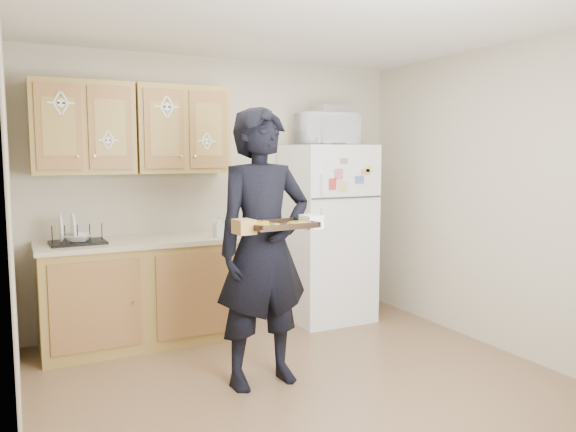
{
  "coord_description": "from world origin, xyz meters",
  "views": [
    {
      "loc": [
        -1.78,
        -3.26,
        1.62
      ],
      "look_at": [
        0.04,
        0.45,
        1.16
      ],
      "focal_mm": 35.0,
      "sensor_mm": 36.0,
      "label": 1
    }
  ],
  "objects": [
    {
      "name": "dish_rack",
      "position": [
        -1.34,
        1.47,
        0.98
      ],
      "size": [
        0.43,
        0.33,
        0.17
      ],
      "primitive_type": "cube",
      "rotation": [
        0.0,
        0.0,
        0.04
      ],
      "color": "black",
      "rests_on": "countertop"
    },
    {
      "name": "microwave",
      "position": [
        0.91,
        1.38,
        1.85
      ],
      "size": [
        0.57,
        0.42,
        0.3
      ],
      "primitive_type": "imported",
      "rotation": [
        0.0,
        0.0,
        -0.11
      ],
      "color": "white",
      "rests_on": "refrigerator"
    },
    {
      "name": "wall_right",
      "position": [
        1.8,
        0.0,
        1.25
      ],
      "size": [
        0.04,
        3.6,
        2.5
      ],
      "primitive_type": "cube",
      "color": "#B9AE96",
      "rests_on": "floor"
    },
    {
      "name": "bowl",
      "position": [
        -1.33,
        1.47,
        0.95
      ],
      "size": [
        0.27,
        0.27,
        0.06
      ],
      "primitive_type": "imported",
      "rotation": [
        0.0,
        0.0,
        -0.25
      ],
      "color": "silver",
      "rests_on": "dish_rack"
    },
    {
      "name": "floor",
      "position": [
        0.0,
        0.0,
        0.0
      ],
      "size": [
        3.6,
        3.6,
        0.0
      ],
      "primitive_type": "plane",
      "color": "brown",
      "rests_on": "ground"
    },
    {
      "name": "person",
      "position": [
        -0.24,
        0.25,
        0.97
      ],
      "size": [
        0.74,
        0.51,
        1.93
      ],
      "primitive_type": "imported",
      "rotation": [
        0.0,
        0.0,
        0.08
      ],
      "color": "black",
      "rests_on": "floor"
    },
    {
      "name": "soap_bottle",
      "position": [
        -0.19,
        1.34,
        0.99
      ],
      "size": [
        0.09,
        0.09,
        0.18
      ],
      "primitive_type": "imported",
      "rotation": [
        0.0,
        0.0,
        0.11
      ],
      "color": "white",
      "rests_on": "countertop"
    },
    {
      "name": "wall_left",
      "position": [
        -1.8,
        0.0,
        1.25
      ],
      "size": [
        0.04,
        3.6,
        2.5
      ],
      "primitive_type": "cube",
      "color": "#B9AE96",
      "rests_on": "floor"
    },
    {
      "name": "countertop",
      "position": [
        -0.85,
        1.48,
        0.88
      ],
      "size": [
        1.64,
        0.64,
        0.04
      ],
      "primitive_type": "cube",
      "color": "#BBA890",
      "rests_on": "base_cabinet"
    },
    {
      "name": "pizza_back_left",
      "position": [
        -0.37,
        0.02,
        1.18
      ],
      "size": [
        0.14,
        0.14,
        0.02
      ],
      "primitive_type": "cylinder",
      "color": "#F5AA1E",
      "rests_on": "baking_tray"
    },
    {
      "name": "refrigerator",
      "position": [
        0.95,
        1.43,
        0.85
      ],
      "size": [
        0.75,
        0.7,
        1.7
      ],
      "primitive_type": "cube",
      "color": "white",
      "rests_on": "floor"
    },
    {
      "name": "foil_pan",
      "position": [
        1.0,
        1.41,
        2.03
      ],
      "size": [
        0.36,
        0.26,
        0.08
      ],
      "primitive_type": "cube",
      "rotation": [
        0.0,
        0.0,
        -0.04
      ],
      "color": "silver",
      "rests_on": "microwave"
    },
    {
      "name": "cereal_box",
      "position": [
        1.47,
        1.67,
        0.16
      ],
      "size": [
        0.2,
        0.07,
        0.32
      ],
      "primitive_type": "cube",
      "color": "#F2B755",
      "rests_on": "floor"
    },
    {
      "name": "upper_cab_left",
      "position": [
        -1.25,
        1.61,
        1.83
      ],
      "size": [
        0.8,
        0.33,
        0.75
      ],
      "primitive_type": "cube",
      "color": "olive",
      "rests_on": "wall_back"
    },
    {
      "name": "wall_front",
      "position": [
        0.0,
        -1.8,
        1.25
      ],
      "size": [
        3.6,
        0.04,
        2.5
      ],
      "primitive_type": "cube",
      "color": "#B9AE96",
      "rests_on": "floor"
    },
    {
      "name": "base_cabinet",
      "position": [
        -0.85,
        1.48,
        0.43
      ],
      "size": [
        1.6,
        0.6,
        0.86
      ],
      "primitive_type": "cube",
      "color": "olive",
      "rests_on": "floor"
    },
    {
      "name": "pizza_front_left",
      "position": [
        -0.36,
        -0.12,
        1.18
      ],
      "size": [
        0.14,
        0.14,
        0.02
      ],
      "primitive_type": "cylinder",
      "color": "#F5AA1E",
      "rests_on": "baking_tray"
    },
    {
      "name": "ceiling",
      "position": [
        0.0,
        0.0,
        2.5
      ],
      "size": [
        3.6,
        3.6,
        0.0
      ],
      "primitive_type": "plane",
      "color": "white",
      "rests_on": "wall_back"
    },
    {
      "name": "baking_tray",
      "position": [
        -0.27,
        -0.04,
        1.16
      ],
      "size": [
        0.46,
        0.35,
        0.04
      ],
      "primitive_type": "cube",
      "rotation": [
        0.0,
        0.0,
        0.08
      ],
      "color": "black",
      "rests_on": "person"
    },
    {
      "name": "wall_back",
      "position": [
        0.0,
        1.8,
        1.25
      ],
      "size": [
        3.6,
        0.04,
        2.5
      ],
      "primitive_type": "cube",
      "color": "#B9AE96",
      "rests_on": "floor"
    },
    {
      "name": "upper_cab_right",
      "position": [
        -0.43,
        1.61,
        1.83
      ],
      "size": [
        0.8,
        0.33,
        0.75
      ],
      "primitive_type": "cube",
      "color": "olive",
      "rests_on": "wall_back"
    },
    {
      "name": "pizza_front_right",
      "position": [
        -0.16,
        -0.11,
        1.18
      ],
      "size": [
        0.14,
        0.14,
        0.02
      ],
      "primitive_type": "cylinder",
      "color": "#F5AA1E",
      "rests_on": "baking_tray"
    }
  ]
}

